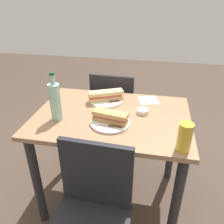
{
  "coord_description": "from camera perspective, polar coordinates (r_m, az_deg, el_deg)",
  "views": [
    {
      "loc": [
        -0.26,
        1.3,
        1.52
      ],
      "look_at": [
        0.0,
        0.0,
        0.79
      ],
      "focal_mm": 36.54,
      "sensor_mm": 36.0,
      "label": 1
    }
  ],
  "objects": [
    {
      "name": "paper_napkin",
      "position": [
        1.73,
        9.13,
        2.9
      ],
      "size": [
        0.17,
        0.17,
        0.0
      ],
      "primitive_type": "cube",
      "rotation": [
        0.0,
        0.0,
        0.24
      ],
      "color": "white",
      "rests_on": "dining_table"
    },
    {
      "name": "olive_bowl",
      "position": [
        1.54,
        7.7,
        0.17
      ],
      "size": [
        0.08,
        0.08,
        0.03
      ],
      "primitive_type": "cylinder",
      "color": "silver",
      "rests_on": "dining_table"
    },
    {
      "name": "plate_near",
      "position": [
        1.42,
        -0.44,
        -2.67
      ],
      "size": [
        0.25,
        0.25,
        0.01
      ],
      "primitive_type": "cylinder",
      "color": "white",
      "rests_on": "dining_table"
    },
    {
      "name": "ground_plane",
      "position": [
        2.01,
        -0.0,
        -20.05
      ],
      "size": [
        8.0,
        8.0,
        0.0
      ],
      "primitive_type": "plane",
      "color": "#47382D"
    },
    {
      "name": "chair_far",
      "position": [
        1.28,
        -5.17,
        -23.88
      ],
      "size": [
        0.42,
        0.42,
        0.87
      ],
      "color": "black",
      "rests_on": "ground"
    },
    {
      "name": "baguette_sandwich_far",
      "position": [
        1.68,
        -1.53,
        4.19
      ],
      "size": [
        0.26,
        0.17,
        0.07
      ],
      "color": "#DBB77A",
      "rests_on": "plate_far"
    },
    {
      "name": "dining_table",
      "position": [
        1.59,
        -0.0,
        -4.99
      ],
      "size": [
        1.02,
        0.73,
        0.77
      ],
      "color": "#997251",
      "rests_on": "ground"
    },
    {
      "name": "water_bottle",
      "position": [
        1.46,
        -14.01,
        2.64
      ],
      "size": [
        0.07,
        0.07,
        0.31
      ],
      "color": "#99C6B7",
      "rests_on": "dining_table"
    },
    {
      "name": "chair_near",
      "position": [
        2.15,
        0.5,
        0.64
      ],
      "size": [
        0.42,
        0.42,
        0.87
      ],
      "color": "black",
      "rests_on": "ground"
    },
    {
      "name": "baguette_sandwich_near",
      "position": [
        1.4,
        -0.44,
        -1.21
      ],
      "size": [
        0.23,
        0.11,
        0.07
      ],
      "color": "tan",
      "rests_on": "plate_near"
    },
    {
      "name": "beer_glass",
      "position": [
        1.22,
        17.72,
        -5.98
      ],
      "size": [
        0.07,
        0.07,
        0.16
      ],
      "primitive_type": "cylinder",
      "color": "gold",
      "rests_on": "dining_table"
    },
    {
      "name": "plate_far",
      "position": [
        1.7,
        -1.51,
        2.92
      ],
      "size": [
        0.25,
        0.25,
        0.01
      ],
      "primitive_type": "cylinder",
      "color": "silver",
      "rests_on": "dining_table"
    },
    {
      "name": "knife_near",
      "position": [
        1.37,
        -0.86,
        -3.47
      ],
      "size": [
        0.18,
        0.01,
        0.01
      ],
      "color": "silver",
      "rests_on": "plate_near"
    },
    {
      "name": "knife_far",
      "position": [
        1.65,
        -0.7,
        2.48
      ],
      "size": [
        0.16,
        0.1,
        0.01
      ],
      "color": "silver",
      "rests_on": "plate_far"
    }
  ]
}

